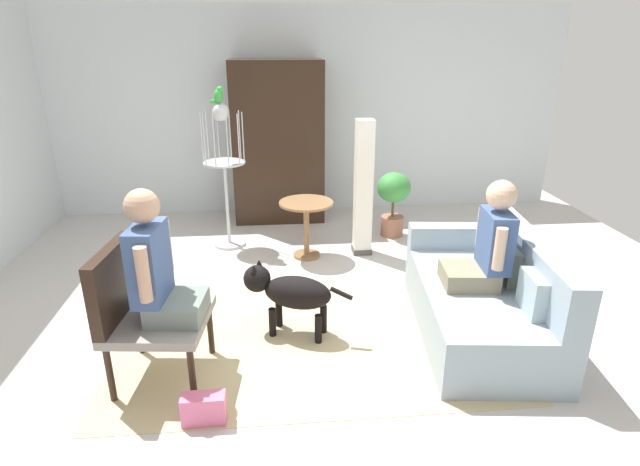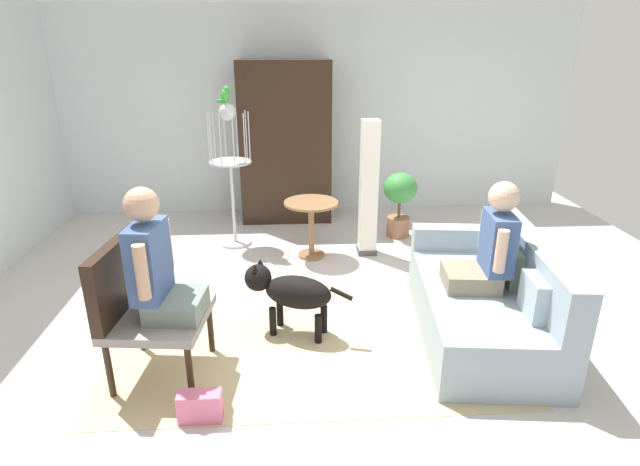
# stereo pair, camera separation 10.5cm
# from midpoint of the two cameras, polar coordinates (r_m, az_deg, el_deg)

# --- Properties ---
(ground_plane) EXTENTS (7.58, 7.58, 0.00)m
(ground_plane) POSITION_cam_midpoint_polar(r_m,az_deg,el_deg) (4.24, -0.23, -10.15)
(ground_plane) COLOR beige
(back_wall) EXTENTS (6.92, 0.12, 2.61)m
(back_wall) POSITION_cam_midpoint_polar(r_m,az_deg,el_deg) (6.80, -2.71, 13.47)
(back_wall) COLOR silver
(back_wall) RESTS_ON ground
(area_rug) EXTENTS (2.97, 1.89, 0.01)m
(area_rug) POSITION_cam_midpoint_polar(r_m,az_deg,el_deg) (4.06, -1.78, -11.67)
(area_rug) COLOR #C6B284
(area_rug) RESTS_ON ground
(couch) EXTENTS (1.07, 1.77, 0.81)m
(couch) POSITION_cam_midpoint_polar(r_m,az_deg,el_deg) (4.20, 17.37, -6.99)
(couch) COLOR #8EA0AD
(couch) RESTS_ON ground
(armchair) EXTENTS (0.69, 0.70, 0.96)m
(armchair) POSITION_cam_midpoint_polar(r_m,az_deg,el_deg) (3.60, -20.60, -7.58)
(armchair) COLOR black
(armchair) RESTS_ON ground
(person_on_couch) EXTENTS (0.50, 0.52, 0.83)m
(person_on_couch) POSITION_cam_midpoint_polar(r_m,az_deg,el_deg) (3.97, 17.61, -1.24)
(person_on_couch) COLOR gray
(person_on_armchair) EXTENTS (0.45, 0.52, 0.88)m
(person_on_armchair) POSITION_cam_midpoint_polar(r_m,az_deg,el_deg) (3.43, -18.78, -3.63)
(person_on_armchair) COLOR slate
(round_end_table) EXTENTS (0.57, 0.57, 0.62)m
(round_end_table) POSITION_cam_midpoint_polar(r_m,az_deg,el_deg) (5.32, -2.12, 1.70)
(round_end_table) COLOR olive
(round_end_table) RESTS_ON ground
(dog) EXTENTS (0.83, 0.44, 0.58)m
(dog) POSITION_cam_midpoint_polar(r_m,az_deg,el_deg) (3.95, -4.26, -6.56)
(dog) COLOR black
(dog) RESTS_ON ground
(bird_cage_stand) EXTENTS (0.45, 0.45, 1.58)m
(bird_cage_stand) POSITION_cam_midpoint_polar(r_m,az_deg,el_deg) (5.61, -11.24, 7.26)
(bird_cage_stand) COLOR silver
(bird_cage_stand) RESTS_ON ground
(parrot) EXTENTS (0.17, 0.10, 0.17)m
(parrot) POSITION_cam_midpoint_polar(r_m,az_deg,el_deg) (5.49, -11.92, 14.94)
(parrot) COLOR green
(parrot) RESTS_ON bird_cage_stand
(potted_plant) EXTENTS (0.39, 0.39, 0.76)m
(potted_plant) POSITION_cam_midpoint_polar(r_m,az_deg,el_deg) (5.97, 7.76, 4.07)
(potted_plant) COLOR #996047
(potted_plant) RESTS_ON ground
(column_lamp) EXTENTS (0.20, 0.20, 1.45)m
(column_lamp) POSITION_cam_midpoint_polar(r_m,az_deg,el_deg) (5.35, 4.33, 4.90)
(column_lamp) COLOR #4C4742
(column_lamp) RESTS_ON ground
(armoire_cabinet) EXTENTS (1.12, 0.56, 1.98)m
(armoire_cabinet) POSITION_cam_midpoint_polar(r_m,az_deg,el_deg) (6.43, -5.23, 10.10)
(armoire_cabinet) COLOR black
(armoire_cabinet) RESTS_ON ground
(handbag) EXTENTS (0.27, 0.11, 0.19)m
(handbag) POSITION_cam_midpoint_polar(r_m,az_deg,el_deg) (3.33, -13.89, -18.69)
(handbag) COLOR #D8668C
(handbag) RESTS_ON ground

